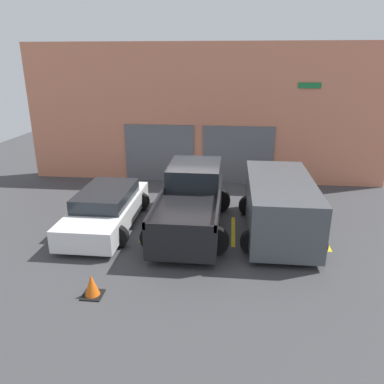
# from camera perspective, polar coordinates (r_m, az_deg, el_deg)

# --- Properties ---
(ground_plane) EXTENTS (28.00, 28.00, 0.00)m
(ground_plane) POSITION_cam_1_polar(r_m,az_deg,el_deg) (14.06, 0.67, -2.11)
(ground_plane) COLOR #3D3D3F
(shophouse_building) EXTENTS (15.56, 0.68, 5.89)m
(shophouse_building) POSITION_cam_1_polar(r_m,az_deg,el_deg) (16.51, 1.80, 11.59)
(shophouse_building) COLOR #D17A5B
(shophouse_building) RESTS_ON ground
(pickup_truck) EXTENTS (2.52, 5.10, 1.81)m
(pickup_truck) POSITION_cam_1_polar(r_m,az_deg,el_deg) (12.13, -0.10, -1.42)
(pickup_truck) COLOR black
(pickup_truck) RESTS_ON ground
(sedan_white) EXTENTS (2.22, 4.59, 1.24)m
(sedan_white) POSITION_cam_1_polar(r_m,az_deg,el_deg) (12.55, -12.90, -2.45)
(sedan_white) COLOR white
(sedan_white) RESTS_ON ground
(sedan_side) EXTENTS (2.41, 4.49, 1.76)m
(sedan_side) POSITION_cam_1_polar(r_m,az_deg,el_deg) (11.85, 13.16, -1.95)
(sedan_side) COLOR #474C51
(sedan_side) RESTS_ON ground
(parking_stripe_far_left) EXTENTS (0.12, 2.20, 0.01)m
(parking_stripe_far_left) POSITION_cam_1_polar(r_m,az_deg,el_deg) (13.25, -18.43, -4.56)
(parking_stripe_far_left) COLOR gold
(parking_stripe_far_left) RESTS_ON ground
(parking_stripe_left) EXTENTS (0.12, 2.20, 0.01)m
(parking_stripe_left) POSITION_cam_1_polar(r_m,az_deg,el_deg) (12.39, -6.64, -5.33)
(parking_stripe_left) COLOR gold
(parking_stripe_left) RESTS_ON ground
(parking_stripe_centre) EXTENTS (0.12, 2.20, 0.01)m
(parking_stripe_centre) POSITION_cam_1_polar(r_m,az_deg,el_deg) (12.12, 6.30, -5.91)
(parking_stripe_centre) COLOR gold
(parking_stripe_centre) RESTS_ON ground
(parking_stripe_right) EXTENTS (0.12, 2.20, 0.01)m
(parking_stripe_right) POSITION_cam_1_polar(r_m,az_deg,el_deg) (12.47, 19.18, -6.19)
(parking_stripe_right) COLOR gold
(parking_stripe_right) RESTS_ON ground
(traffic_cone) EXTENTS (0.47, 0.47, 0.55)m
(traffic_cone) POSITION_cam_1_polar(r_m,az_deg,el_deg) (9.19, -15.02, -13.68)
(traffic_cone) COLOR black
(traffic_cone) RESTS_ON ground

